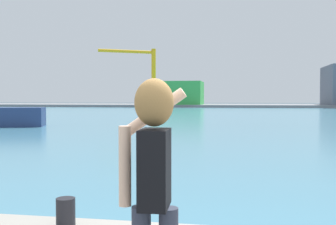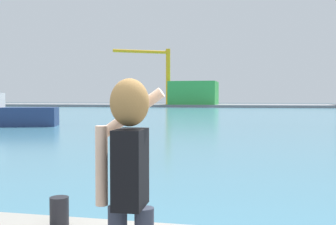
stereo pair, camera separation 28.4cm
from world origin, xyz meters
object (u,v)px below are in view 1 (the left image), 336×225
object	(u,v)px
person_photographer	(153,173)
harbor_bollard	(66,213)
warehouse_left	(179,93)
port_crane	(145,69)

from	to	relation	value
person_photographer	harbor_bollard	distance (m)	2.52
harbor_bollard	warehouse_left	distance (m)	87.80
harbor_bollard	warehouse_left	bearing A→B (deg)	97.48
harbor_bollard	person_photographer	bearing A→B (deg)	-50.66
port_crane	harbor_bollard	bearing A→B (deg)	-77.36
person_photographer	port_crane	distance (m)	89.30
warehouse_left	port_crane	world-z (taller)	port_crane
person_photographer	harbor_bollard	xyz separation A→B (m)	(-1.49, 1.82, -0.88)
port_crane	person_photographer	bearing A→B (deg)	-76.67
warehouse_left	port_crane	size ratio (longest dim) A/B	0.82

